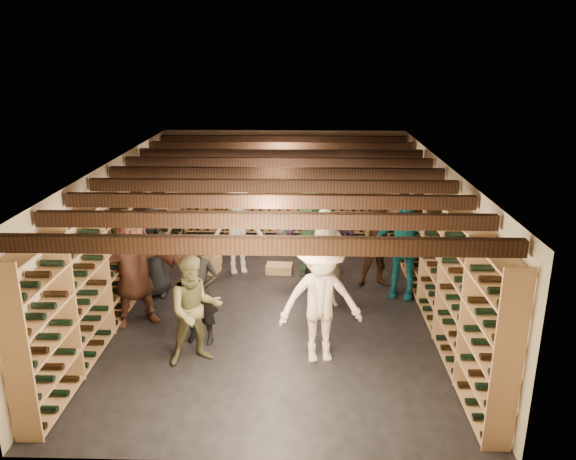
% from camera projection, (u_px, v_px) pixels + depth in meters
% --- Properties ---
extents(ground, '(8.00, 8.00, 0.00)m').
position_uv_depth(ground, '(277.00, 301.00, 9.74)').
color(ground, black).
rests_on(ground, ground).
extents(walls, '(5.52, 8.02, 2.40)m').
position_uv_depth(walls, '(276.00, 235.00, 9.37)').
color(walls, '#C4B598').
rests_on(walls, ground).
extents(ceiling, '(5.50, 8.00, 0.01)m').
position_uv_depth(ceiling, '(276.00, 165.00, 9.00)').
color(ceiling, beige).
rests_on(ceiling, walls).
extents(ceiling_joists, '(5.40, 7.12, 0.18)m').
position_uv_depth(ceiling_joists, '(276.00, 173.00, 9.05)').
color(ceiling_joists, black).
rests_on(ceiling_joists, ground).
extents(wine_rack_left, '(0.32, 7.50, 2.15)m').
position_uv_depth(wine_rack_left, '(125.00, 241.00, 9.48)').
color(wine_rack_left, '#AB7C53').
rests_on(wine_rack_left, ground).
extents(wine_rack_right, '(0.32, 7.50, 2.15)m').
position_uv_depth(wine_rack_right, '(430.00, 244.00, 9.34)').
color(wine_rack_right, '#AB7C53').
rests_on(wine_rack_right, ground).
extents(wine_rack_back, '(4.70, 0.30, 2.15)m').
position_uv_depth(wine_rack_back, '(284.00, 189.00, 13.06)').
color(wine_rack_back, '#AB7C53').
rests_on(wine_rack_back, ground).
extents(crate_stack_left, '(0.57, 0.46, 0.51)m').
position_uv_depth(crate_stack_left, '(206.00, 260.00, 10.94)').
color(crate_stack_left, tan).
rests_on(crate_stack_left, ground).
extents(crate_stack_right, '(0.55, 0.42, 0.51)m').
position_uv_depth(crate_stack_right, '(331.00, 243.00, 11.86)').
color(crate_stack_right, tan).
rests_on(crate_stack_right, ground).
extents(crate_loose, '(0.52, 0.36, 0.17)m').
position_uv_depth(crate_loose, '(279.00, 268.00, 10.95)').
color(crate_loose, tan).
rests_on(crate_loose, ground).
extents(person_0, '(0.86, 0.63, 1.60)m').
position_uv_depth(person_0, '(152.00, 252.00, 9.74)').
color(person_0, black).
rests_on(person_0, ground).
extents(person_1, '(0.65, 0.48, 1.62)m').
position_uv_depth(person_1, '(199.00, 291.00, 8.15)').
color(person_1, black).
rests_on(person_1, ground).
extents(person_2, '(0.92, 0.83, 1.56)m').
position_uv_depth(person_2, '(195.00, 310.00, 7.64)').
color(person_2, brown).
rests_on(person_2, ground).
extents(person_3, '(1.24, 0.83, 1.79)m').
position_uv_depth(person_3, '(321.00, 301.00, 7.65)').
color(person_3, beige).
rests_on(person_3, ground).
extents(person_4, '(1.16, 0.73, 1.83)m').
position_uv_depth(person_4, '(403.00, 247.00, 9.68)').
color(person_4, '#116573').
rests_on(person_4, ground).
extents(person_5, '(1.79, 1.18, 1.85)m').
position_uv_depth(person_5, '(134.00, 268.00, 8.71)').
color(person_5, brown).
rests_on(person_5, ground).
extents(person_7, '(0.71, 0.57, 1.69)m').
position_uv_depth(person_7, '(327.00, 258.00, 9.35)').
color(person_7, gray).
rests_on(person_7, ground).
extents(person_8, '(0.77, 0.61, 1.53)m').
position_uv_depth(person_8, '(379.00, 247.00, 10.14)').
color(person_8, '#3F2514').
rests_on(person_8, ground).
extents(person_9, '(1.24, 0.92, 1.70)m').
position_uv_depth(person_9, '(238.00, 231.00, 10.74)').
color(person_9, beige).
rests_on(person_9, ground).
extents(person_10, '(1.12, 0.58, 1.84)m').
position_uv_depth(person_10, '(310.00, 237.00, 10.16)').
color(person_10, '#2A5030').
rests_on(person_10, ground).
extents(person_11, '(1.50, 0.52, 1.61)m').
position_uv_depth(person_11, '(315.00, 234.00, 10.71)').
color(person_11, '#865F94').
rests_on(person_11, ground).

